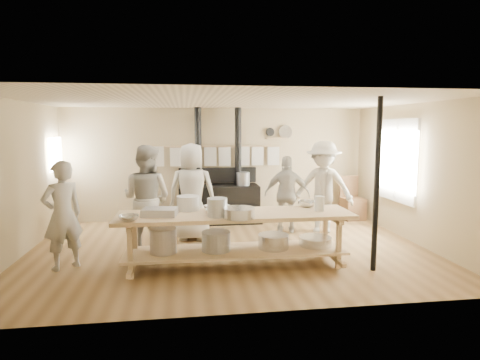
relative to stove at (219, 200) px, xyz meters
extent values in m
plane|color=brown|center=(0.01, -2.12, -0.52)|extent=(7.00, 7.00, 0.00)
plane|color=tan|center=(0.01, 0.38, 0.78)|extent=(7.00, 0.00, 7.00)
plane|color=tan|center=(0.01, -4.62, 0.78)|extent=(7.00, 0.00, 7.00)
plane|color=tan|center=(-3.49, -2.12, 0.78)|extent=(0.00, 5.00, 5.00)
plane|color=tan|center=(3.51, -2.12, 0.78)|extent=(0.00, 5.00, 5.00)
plane|color=#BAAA8A|center=(0.01, -2.12, 2.08)|extent=(7.00, 7.00, 0.00)
cube|color=beige|center=(3.48, -1.52, 0.98)|extent=(0.06, 1.35, 1.65)
plane|color=white|center=(3.44, -1.52, 0.98)|extent=(0.00, 1.50, 1.50)
cube|color=beige|center=(3.43, -1.52, 0.98)|extent=(0.02, 0.03, 1.50)
plane|color=white|center=(-3.44, -0.12, 1.08)|extent=(0.00, 0.90, 0.90)
cube|color=black|center=(0.01, -0.02, -0.10)|extent=(1.80, 0.70, 0.85)
cube|color=black|center=(0.01, -0.02, -0.47)|extent=(1.90, 0.75, 0.10)
cube|color=black|center=(0.01, 0.28, 0.53)|extent=(1.80, 0.12, 0.35)
cylinder|color=black|center=(-0.44, 0.03, 1.20)|extent=(0.15, 0.15, 1.75)
cylinder|color=black|center=(0.46, 0.03, 1.20)|extent=(0.15, 0.15, 1.75)
cylinder|color=#B2B2B7|center=(-0.54, -0.02, 0.50)|extent=(0.36, 0.36, 0.34)
cylinder|color=gray|center=(0.56, -0.07, 0.48)|extent=(0.30, 0.30, 0.30)
cylinder|color=tan|center=(0.01, 0.28, 1.20)|extent=(3.00, 0.04, 0.04)
cube|color=white|center=(-1.34, 0.28, 0.98)|extent=(0.28, 0.01, 0.46)
cube|color=white|center=(-0.96, 0.28, 0.98)|extent=(0.28, 0.01, 0.46)
cube|color=white|center=(-0.57, 0.28, 0.98)|extent=(0.28, 0.01, 0.46)
cube|color=white|center=(-0.19, 0.28, 0.98)|extent=(0.28, 0.01, 0.46)
cube|color=white|center=(0.20, 0.28, 0.98)|extent=(0.28, 0.01, 0.46)
cube|color=white|center=(0.59, 0.28, 0.98)|extent=(0.28, 0.01, 0.46)
cube|color=white|center=(0.97, 0.28, 0.98)|extent=(0.28, 0.01, 0.46)
cube|color=white|center=(1.36, 0.28, 0.98)|extent=(0.28, 0.01, 0.46)
cube|color=tan|center=(1.41, 0.30, 1.38)|extent=(0.50, 0.14, 0.03)
cylinder|color=black|center=(1.26, 0.32, 1.53)|extent=(0.20, 0.04, 0.20)
cylinder|color=silver|center=(1.63, 0.32, 1.53)|extent=(0.32, 0.03, 0.32)
cube|color=tan|center=(0.01, -3.02, 0.30)|extent=(3.60, 0.90, 0.06)
cube|color=tan|center=(0.01, -3.02, -0.27)|extent=(3.40, 0.80, 0.04)
cube|color=tan|center=(0.01, -3.02, -0.32)|extent=(3.30, 0.06, 0.06)
cube|color=tan|center=(-1.54, -3.32, -0.10)|extent=(0.07, 0.07, 0.85)
cube|color=tan|center=(-1.54, -2.72, -0.10)|extent=(0.07, 0.07, 0.85)
cube|color=tan|center=(1.56, -3.32, -0.10)|extent=(0.07, 0.07, 0.85)
cube|color=tan|center=(1.56, -2.72, -0.10)|extent=(0.07, 0.07, 0.85)
cylinder|color=#B2B2B7|center=(-1.09, -3.02, -0.06)|extent=(0.40, 0.40, 0.38)
cylinder|color=gray|center=(-0.29, -3.02, -0.10)|extent=(0.44, 0.44, 0.30)
cylinder|color=silver|center=(0.61, -3.02, -0.14)|extent=(0.48, 0.48, 0.22)
cylinder|color=silver|center=(1.31, -3.02, -0.18)|extent=(0.52, 0.52, 0.14)
cylinder|color=black|center=(2.06, -3.47, 0.78)|extent=(0.08, 0.08, 2.60)
imported|color=#B9B3A4|center=(-2.60, -2.74, 0.31)|extent=(0.72, 0.69, 1.67)
imported|color=#B9B3A4|center=(-1.41, -2.02, 0.41)|extent=(1.12, 1.03, 1.86)
imported|color=#B9B3A4|center=(-0.62, -1.39, 0.41)|extent=(1.01, 0.76, 1.87)
imported|color=#B9B3A4|center=(1.33, -1.08, 0.27)|extent=(0.99, 0.60, 1.58)
imported|color=#B9B3A4|center=(2.06, -1.18, 0.42)|extent=(1.40, 1.17, 1.89)
cube|color=brown|center=(3.16, -0.17, -0.27)|extent=(0.51, 0.51, 0.51)
cube|color=brown|center=(3.14, 0.05, 0.21)|extent=(0.48, 0.09, 0.56)
imported|color=white|center=(-0.24, -3.09, 0.38)|extent=(0.53, 0.53, 0.10)
imported|color=silver|center=(-1.54, -3.34, 0.37)|extent=(0.39, 0.39, 0.09)
imported|color=white|center=(-0.26, -2.80, 0.37)|extent=(0.51, 0.51, 0.09)
imported|color=silver|center=(1.25, -2.69, 0.38)|extent=(0.37, 0.37, 0.10)
cube|color=#B2B2B7|center=(-1.13, -3.05, 0.38)|extent=(0.55, 0.41, 0.11)
cylinder|color=silver|center=(0.01, -3.35, 0.40)|extent=(0.51, 0.51, 0.15)
cylinder|color=gray|center=(-0.29, -3.22, 0.47)|extent=(0.36, 0.36, 0.27)
cylinder|color=white|center=(-0.71, -2.69, 0.44)|extent=(0.37, 0.37, 0.23)
cylinder|color=white|center=(1.34, -3.03, 0.45)|extent=(0.18, 0.18, 0.23)
camera|label=1|loc=(-0.76, -8.99, 1.63)|focal=30.00mm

